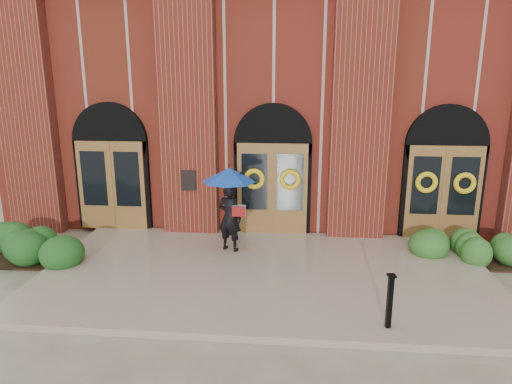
# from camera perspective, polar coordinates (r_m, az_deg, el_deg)

# --- Properties ---
(ground) EXTENTS (90.00, 90.00, 0.00)m
(ground) POSITION_cam_1_polar(r_m,az_deg,el_deg) (10.30, 1.11, -10.92)
(ground) COLOR tan
(ground) RESTS_ON ground
(landing) EXTENTS (10.00, 5.30, 0.15)m
(landing) POSITION_cam_1_polar(r_m,az_deg,el_deg) (10.41, 1.17, -10.20)
(landing) COLOR gray
(landing) RESTS_ON ground
(church_building) EXTENTS (16.20, 12.53, 7.00)m
(church_building) POSITION_cam_1_polar(r_m,az_deg,el_deg) (18.10, 3.20, 11.58)
(church_building) COLOR maroon
(church_building) RESTS_ON ground
(man_with_umbrella) EXTENTS (1.69, 1.69, 2.10)m
(man_with_umbrella) POSITION_cam_1_polar(r_m,az_deg,el_deg) (11.10, -3.34, -0.16)
(man_with_umbrella) COLOR black
(man_with_umbrella) RESTS_ON landing
(metal_post) EXTENTS (0.15, 0.15, 0.99)m
(metal_post) POSITION_cam_1_polar(r_m,az_deg,el_deg) (8.36, 16.37, -12.82)
(metal_post) COLOR black
(metal_post) RESTS_ON landing
(hedge_wall_left) EXTENTS (2.96, 1.18, 0.76)m
(hedge_wall_left) POSITION_cam_1_polar(r_m,az_deg,el_deg) (12.64, -27.26, -5.83)
(hedge_wall_left) COLOR #1C4B19
(hedge_wall_left) RESTS_ON ground
(hedge_wall_right) EXTENTS (2.71, 1.09, 0.70)m
(hedge_wall_right) POSITION_cam_1_polar(r_m,az_deg,el_deg) (12.39, 26.58, -6.31)
(hedge_wall_right) COLOR #2C5C20
(hedge_wall_right) RESTS_ON ground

